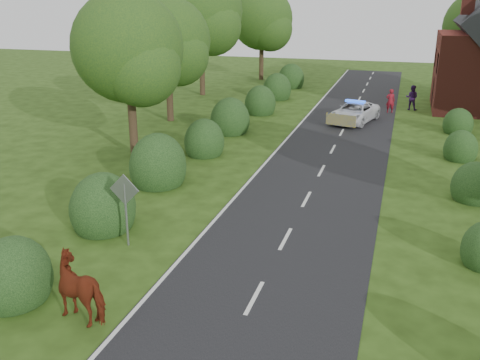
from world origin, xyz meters
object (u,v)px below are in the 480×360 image
(pedestrian_purple, at_px, (412,98))
(road_sign, at_px, (125,200))
(cow, at_px, (84,291))
(police_van, at_px, (354,112))
(pedestrian_red, at_px, (390,101))

(pedestrian_purple, bearing_deg, road_sign, 79.80)
(road_sign, distance_m, pedestrian_purple, 28.08)
(cow, bearing_deg, road_sign, -156.92)
(cow, distance_m, police_van, 25.64)
(cow, distance_m, pedestrian_red, 29.87)
(cow, height_order, police_van, police_van)
(police_van, bearing_deg, cow, -85.29)
(road_sign, height_order, cow, road_sign)
(police_van, height_order, pedestrian_red, pedestrian_red)
(road_sign, bearing_deg, pedestrian_red, 73.18)
(pedestrian_red, height_order, pedestrian_purple, pedestrian_purple)
(road_sign, xyz_separation_m, cow, (0.98, -4.09, -0.93))
(road_sign, relative_size, police_van, 0.49)
(pedestrian_red, distance_m, pedestrian_purple, 2.12)
(road_sign, height_order, police_van, road_sign)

